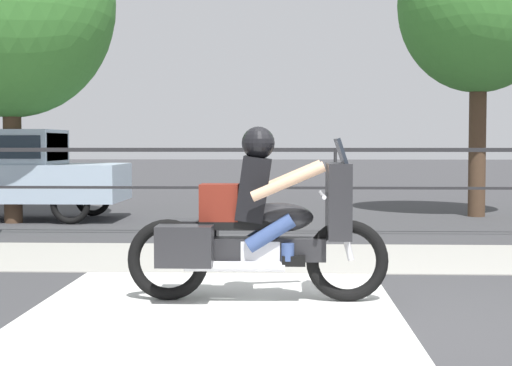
{
  "coord_description": "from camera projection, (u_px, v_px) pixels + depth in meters",
  "views": [
    {
      "loc": [
        -0.73,
        -6.06,
        1.39
      ],
      "look_at": [
        -1.04,
        2.19,
        0.97
      ],
      "focal_mm": 55.0,
      "sensor_mm": 36.0,
      "label": 1
    }
  ],
  "objects": [
    {
      "name": "ground_plane",
      "position": [
        379.0,
        322.0,
        6.09
      ],
      "size": [
        120.0,
        120.0,
        0.0
      ],
      "primitive_type": "plane",
      "color": "#38383A"
    },
    {
      "name": "sidewalk_band",
      "position": [
        346.0,
        257.0,
        9.48
      ],
      "size": [
        44.0,
        2.4,
        0.01
      ],
      "primitive_type": "cube",
      "color": "#99968E",
      "rests_on": "ground"
    },
    {
      "name": "tree_behind_sign",
      "position": [
        479.0,
        4.0,
        14.63
      ],
      "size": [
        3.03,
        3.03,
        5.67
      ],
      "color": "#473323",
      "rests_on": "ground"
    },
    {
      "name": "tree_behind_car",
      "position": [
        10.0,
        3.0,
        13.47
      ],
      "size": [
        3.6,
        3.6,
        5.79
      ],
      "color": "#473323",
      "rests_on": "ground"
    },
    {
      "name": "parked_car",
      "position": [
        11.0,
        169.0,
        14.16
      ],
      "size": [
        3.91,
        1.68,
        1.63
      ],
      "rotation": [
        0.0,
        0.0,
        0.05
      ],
      "color": "#9EB2C6",
      "rests_on": "ground"
    },
    {
      "name": "crosswalk_band",
      "position": [
        207.0,
        326.0,
        5.94
      ],
      "size": [
        3.06,
        6.0,
        0.01
      ],
      "primitive_type": "cube",
      "color": "silver",
      "rests_on": "ground"
    },
    {
      "name": "fence_railing",
      "position": [
        335.0,
        167.0,
        11.58
      ],
      "size": [
        36.0,
        0.05,
        1.32
      ],
      "color": "#232326",
      "rests_on": "ground"
    },
    {
      "name": "motorcycle",
      "position": [
        258.0,
        225.0,
        6.86
      ],
      "size": [
        2.3,
        0.76,
        1.54
      ],
      "rotation": [
        0.0,
        0.0,
        0.03
      ],
      "color": "black",
      "rests_on": "ground"
    }
  ]
}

